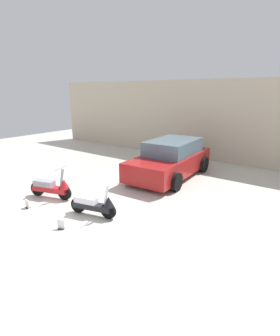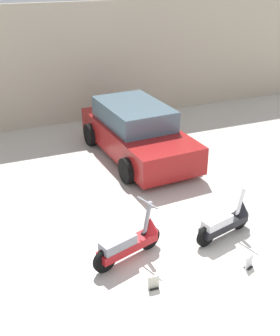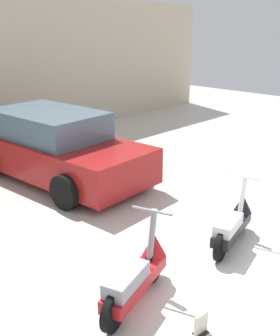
# 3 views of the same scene
# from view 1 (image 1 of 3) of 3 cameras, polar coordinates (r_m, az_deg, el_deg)

# --- Properties ---
(ground_plane) EXTENTS (28.00, 28.00, 0.00)m
(ground_plane) POSITION_cam_1_polar(r_m,az_deg,el_deg) (7.76, -16.04, -10.14)
(ground_plane) COLOR beige
(wall_back) EXTENTS (19.60, 0.12, 3.95)m
(wall_back) POSITION_cam_1_polar(r_m,az_deg,el_deg) (13.83, 12.37, 10.16)
(wall_back) COLOR beige
(wall_back) RESTS_ON ground_plane
(scooter_front_left) EXTENTS (1.50, 0.74, 1.08)m
(scooter_front_left) POSITION_cam_1_polar(r_m,az_deg,el_deg) (9.02, -18.61, -3.93)
(scooter_front_left) COLOR black
(scooter_front_left) RESTS_ON ground_plane
(scooter_front_right) EXTENTS (1.42, 0.64, 1.01)m
(scooter_front_right) POSITION_cam_1_polar(r_m,az_deg,el_deg) (7.47, -9.86, -7.73)
(scooter_front_right) COLOR black
(scooter_front_right) RESTS_ON ground_plane
(car_rear_left) EXTENTS (2.31, 4.48, 1.49)m
(car_rear_left) POSITION_cam_1_polar(r_m,az_deg,el_deg) (10.77, 6.68, 1.91)
(car_rear_left) COLOR maroon
(car_rear_left) RESTS_ON ground_plane
(placard_near_left_scooter) EXTENTS (0.20, 0.13, 0.26)m
(placard_near_left_scooter) POSITION_cam_1_polar(r_m,az_deg,el_deg) (8.62, -23.30, -7.30)
(placard_near_left_scooter) COLOR black
(placard_near_left_scooter) RESTS_ON ground_plane
(placard_near_right_scooter) EXTENTS (0.20, 0.17, 0.26)m
(placard_near_right_scooter) POSITION_cam_1_polar(r_m,az_deg,el_deg) (7.10, -16.78, -11.75)
(placard_near_right_scooter) COLOR black
(placard_near_right_scooter) RESTS_ON ground_plane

